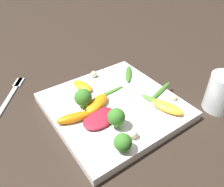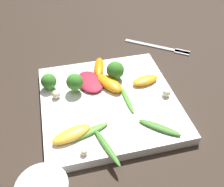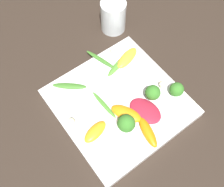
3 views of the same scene
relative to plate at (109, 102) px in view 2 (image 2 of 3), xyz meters
The scene contains 18 objects.
ground_plane 0.01m from the plate, ahead, with size 2.40×2.40×0.00m, color #2D231C.
plate is the anchor object (origin of this frame).
fork 0.27m from the plate, 42.14° to the left, with size 0.16×0.12×0.01m.
radicchio_leaf_0 0.07m from the plate, 117.12° to the left, with size 0.07×0.09×0.01m.
orange_segment_0 0.10m from the plate, 91.82° to the left, with size 0.04×0.08×0.02m.
orange_segment_1 0.12m from the plate, 136.93° to the right, with size 0.08×0.05×0.02m.
orange_segment_2 0.10m from the plate, 18.89° to the left, with size 0.07×0.04×0.01m.
orange_segment_3 0.04m from the plate, 74.56° to the left, with size 0.06×0.08×0.02m.
broccoli_floret_0 0.14m from the plate, 151.54° to the left, with size 0.03×0.03×0.04m.
broccoli_floret_1 0.08m from the plate, 64.42° to the left, with size 0.04×0.04×0.05m.
broccoli_floret_2 0.08m from the plate, 148.53° to the left, with size 0.04×0.04×0.05m.
arugula_sprig_0 0.13m from the plate, 105.33° to the right, with size 0.04×0.10×0.01m.
arugula_sprig_1 0.13m from the plate, 54.44° to the right, with size 0.07×0.07×0.01m.
arugula_sprig_2 0.04m from the plate, 18.82° to the right, with size 0.01×0.09×0.00m.
arugula_sprig_3 0.10m from the plate, 125.84° to the right, with size 0.09×0.04×0.01m.
macadamia_nut_0 0.11m from the plate, 164.14° to the left, with size 0.02×0.02×0.02m.
macadamia_nut_1 0.12m from the plate, ahead, with size 0.02×0.02×0.02m.
macadamia_nut_2 0.15m from the plate, 120.45° to the right, with size 0.01×0.01×0.01m.
Camera 2 is at (-0.09, -0.39, 0.41)m, focal length 42.00 mm.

